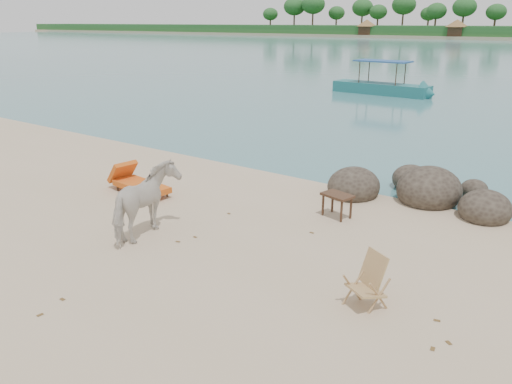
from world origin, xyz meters
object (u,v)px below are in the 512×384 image
cow (146,204)px  side_table (337,207)px  boat_near (383,66)px  deck_chair (366,285)px  boulders (445,197)px  lounge_chair (141,183)px

cow → side_table: bearing=-145.1°
side_table → boat_near: (-7.38, 20.40, 1.37)m
side_table → deck_chair: 3.78m
boulders → side_table: 2.88m
cow → side_table: size_ratio=2.59×
cow → lounge_chair: (-2.12, 1.73, -0.43)m
side_table → lounge_chair: size_ratio=0.32×
boulders → cow: (-4.47, -5.51, 0.52)m
cow → boat_near: (-4.68, 23.64, 0.91)m
cow → side_table: (2.70, 3.24, -0.47)m
side_table → deck_chair: bearing=-42.7°
lounge_chair → boat_near: bearing=103.4°
boulders → lounge_chair: boulders is taller
boulders → side_table: bearing=-127.9°
boulders → side_table: (-1.77, -2.27, 0.05)m
boulders → boat_near: boat_near is taller
cow → lounge_chair: 2.78m
deck_chair → boat_near: boat_near is taller
lounge_chair → boulders: bearing=36.6°
boat_near → boulders: bearing=-60.2°
side_table → boat_near: boat_near is taller
boulders → cow: cow is taller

